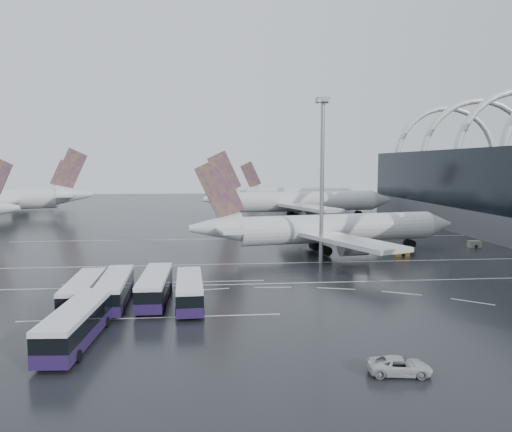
{
  "coord_description": "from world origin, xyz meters",
  "views": [
    {
      "loc": [
        -17.73,
        -68.98,
        16.49
      ],
      "look_at": [
        -9.11,
        20.95,
        7.0
      ],
      "focal_mm": 35.0,
      "sensor_mm": 36.0,
      "label": 1
    }
  ],
  "objects": [
    {
      "name": "lane_marking_far",
      "position": [
        0.0,
        40.0,
        0.01
      ],
      "size": [
        120.0,
        0.25,
        0.01
      ],
      "primitive_type": "cube",
      "color": "silver",
      "rests_on": "ground"
    },
    {
      "name": "bus_row_near_a",
      "position": [
        -32.23,
        -11.0,
        1.77
      ],
      "size": [
        3.41,
        13.15,
        3.22
      ],
      "rotation": [
        0.0,
        0.0,
        1.6
      ],
      "color": "#221441",
      "rests_on": "ground"
    },
    {
      "name": "gse_cart_belly_d",
      "position": [
        34.75,
        24.13,
        0.65
      ],
      "size": [
        2.37,
        1.4,
        1.29
      ],
      "primitive_type": "cube",
      "color": "slate",
      "rests_on": "ground"
    },
    {
      "name": "bus_bay_line_south",
      "position": [
        -24.0,
        -16.0,
        0.01
      ],
      "size": [
        28.0,
        0.25,
        0.01
      ],
      "primitive_type": "cube",
      "color": "silver",
      "rests_on": "ground"
    },
    {
      "name": "floodlight_mast",
      "position": [
        0.91,
        11.68,
        17.08
      ],
      "size": [
        2.08,
        2.08,
        27.16
      ],
      "color": "gray",
      "rests_on": "ground"
    },
    {
      "name": "airliner_gate_c",
      "position": [
        17.17,
        127.35,
        4.38
      ],
      "size": [
        48.93,
        44.4,
        17.51
      ],
      "rotation": [
        0.0,
        0.0,
        -0.21
      ],
      "color": "silver",
      "rests_on": "ground"
    },
    {
      "name": "airliner_main",
      "position": [
        3.65,
        20.45,
        4.43
      ],
      "size": [
        52.15,
        45.14,
        17.71
      ],
      "rotation": [
        0.0,
        0.0,
        0.18
      ],
      "color": "silver",
      "rests_on": "ground"
    },
    {
      "name": "lane_marking_near",
      "position": [
        0.0,
        -2.0,
        0.01
      ],
      "size": [
        120.0,
        0.25,
        0.01
      ],
      "primitive_type": "cube",
      "color": "silver",
      "rests_on": "ground"
    },
    {
      "name": "gse_cart_belly_a",
      "position": [
        16.71,
        16.2,
        0.67
      ],
      "size": [
        2.44,
        1.44,
        1.33
      ],
      "primitive_type": "cube",
      "color": "#B87318",
      "rests_on": "ground"
    },
    {
      "name": "airliner_gate_b",
      "position": [
        8.7,
        77.83,
        5.08
      ],
      "size": [
        58.53,
        52.28,
        20.31
      ],
      "rotation": [
        0.0,
        0.0,
        0.12
      ],
      "color": "silver",
      "rests_on": "ground"
    },
    {
      "name": "bus_row_near_d",
      "position": [
        -20.04,
        -11.39,
        1.76
      ],
      "size": [
        3.53,
        13.1,
        3.2
      ],
      "rotation": [
        0.0,
        0.0,
        1.61
      ],
      "color": "#221441",
      "rests_on": "ground"
    },
    {
      "name": "jet_remote_mid",
      "position": [
        -78.12,
        92.07,
        5.57
      ],
      "size": [
        49.63,
        40.09,
        21.59
      ],
      "rotation": [
        0.0,
        0.0,
        3.29
      ],
      "color": "silver",
      "rests_on": "ground"
    },
    {
      "name": "gse_cart_belly_e",
      "position": [
        13.73,
        36.42,
        0.55
      ],
      "size": [
        2.01,
        1.19,
        1.09
      ],
      "primitive_type": "cube",
      "color": "#B87318",
      "rests_on": "ground"
    },
    {
      "name": "bus_row_near_c",
      "position": [
        -24.23,
        -9.47,
        1.84
      ],
      "size": [
        3.38,
        13.63,
        3.35
      ],
      "rotation": [
        0.0,
        0.0,
        1.56
      ],
      "color": "#221441",
      "rests_on": "ground"
    },
    {
      "name": "ground",
      "position": [
        0.0,
        0.0,
        0.0
      ],
      "size": [
        420.0,
        420.0,
        0.0
      ],
      "primitive_type": "plane",
      "color": "black",
      "rests_on": "ground"
    },
    {
      "name": "van_curve_a",
      "position": [
        -2.89,
        -32.54,
        0.69
      ],
      "size": [
        5.24,
        2.95,
        1.38
      ],
      "primitive_type": "imported",
      "rotation": [
        0.0,
        0.0,
        1.43
      ],
      "color": "silver",
      "rests_on": "ground"
    },
    {
      "name": "lane_marking_mid",
      "position": [
        0.0,
        12.0,
        0.01
      ],
      "size": [
        120.0,
        0.25,
        0.01
      ],
      "primitive_type": "cube",
      "color": "silver",
      "rests_on": "ground"
    },
    {
      "name": "jet_remote_far",
      "position": [
        -88.49,
        128.49,
        4.68
      ],
      "size": [
        40.87,
        33.24,
        18.12
      ],
      "rotation": [
        0.0,
        0.0,
        3.47
      ],
      "color": "silver",
      "rests_on": "ground"
    },
    {
      "name": "bus_bay_line_north",
      "position": [
        -24.0,
        0.0,
        0.01
      ],
      "size": [
        28.0,
        0.25,
        0.01
      ],
      "primitive_type": "cube",
      "color": "silver",
      "rests_on": "ground"
    },
    {
      "name": "bus_row_near_b",
      "position": [
        -28.83,
        -10.18,
        1.82
      ],
      "size": [
        3.63,
        13.57,
        3.31
      ],
      "rotation": [
        0.0,
        0.0,
        1.61
      ],
      "color": "#221441",
      "rests_on": "ground"
    },
    {
      "name": "bus_row_far_a",
      "position": [
        -29.88,
        -23.13,
        1.89
      ],
      "size": [
        4.07,
        14.15,
        3.44
      ],
      "rotation": [
        0.0,
        0.0,
        1.51
      ],
      "color": "#221441",
      "rests_on": "ground"
    }
  ]
}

